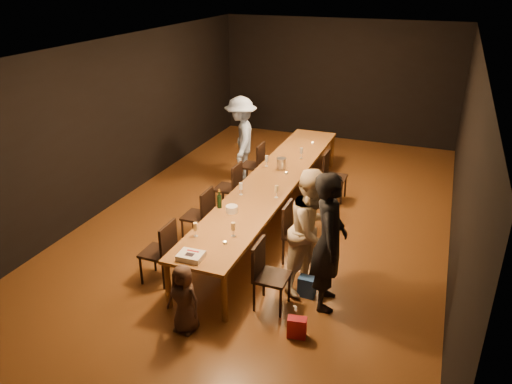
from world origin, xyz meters
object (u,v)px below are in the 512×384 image
(chair_right_2, at_px, (319,202))
(chair_left_3, at_px, (252,165))
(man_blue, at_px, (241,139))
(ice_bucket, at_px, (281,163))
(chair_right_3, at_px, (335,177))
(chair_left_2, at_px, (228,187))
(plate_stack, at_px, (232,209))
(chair_right_1, at_px, (299,234))
(chair_left_0, at_px, (158,252))
(champagne_bottle, at_px, (219,198))
(child, at_px, (184,299))
(chair_right_0, at_px, (272,276))
(table, at_px, (272,182))
(chair_left_1, at_px, (197,215))
(birthday_cake, at_px, (191,256))
(woman_tan, at_px, (313,231))
(woman_birthday, at_px, (329,241))

(chair_right_2, height_order, chair_left_3, same)
(man_blue, bearing_deg, ice_bucket, 28.79)
(chair_right_3, bearing_deg, chair_left_2, -54.78)
(chair_right_3, xyz_separation_m, plate_stack, (-0.99, -2.61, 0.34))
(man_blue, distance_m, ice_bucket, 1.54)
(chair_right_1, xyz_separation_m, chair_left_0, (-1.70, -1.20, 0.00))
(chair_left_3, bearing_deg, plate_stack, -164.84)
(plate_stack, distance_m, champagne_bottle, 0.27)
(child, bearing_deg, chair_right_0, 51.15)
(table, xyz_separation_m, chair_left_0, (-0.85, -2.40, -0.24))
(chair_left_2, bearing_deg, chair_left_1, -180.00)
(chair_right_0, distance_m, chair_left_0, 1.70)
(chair_right_1, distance_m, birthday_cake, 1.88)
(woman_tan, height_order, birthday_cake, woman_tan)
(champagne_bottle, height_order, ice_bucket, champagne_bottle)
(chair_left_3, bearing_deg, woman_birthday, -144.47)
(chair_left_1, distance_m, chair_left_2, 1.20)
(chair_right_0, xyz_separation_m, woman_birthday, (0.64, 0.32, 0.47))
(chair_left_3, distance_m, child, 4.51)
(chair_left_0, bearing_deg, table, -19.50)
(chair_left_3, relative_size, champagne_bottle, 3.07)
(child, bearing_deg, chair_left_3, 107.62)
(chair_right_2, distance_m, plate_stack, 1.76)
(chair_right_0, distance_m, chair_left_1, 2.08)
(man_blue, bearing_deg, woman_tan, 13.90)
(chair_right_0, bearing_deg, birthday_cake, -67.30)
(chair_right_0, bearing_deg, chair_left_0, -90.00)
(chair_right_0, relative_size, ice_bucket, 4.70)
(plate_stack, bearing_deg, ice_bucket, 86.33)
(man_blue, xyz_separation_m, plate_stack, (1.07, -2.93, -0.08))
(table, height_order, birthday_cake, birthday_cake)
(table, relative_size, chair_left_0, 6.45)
(chair_left_2, height_order, chair_left_3, same)
(chair_left_0, distance_m, woman_birthday, 2.41)
(birthday_cake, bearing_deg, chair_right_1, 56.97)
(chair_left_2, distance_m, plate_stack, 1.61)
(chair_right_3, relative_size, child, 1.02)
(man_blue, height_order, birthday_cake, man_blue)
(chair_left_1, relative_size, chair_left_2, 1.00)
(plate_stack, bearing_deg, chair_left_3, 105.16)
(chair_right_2, distance_m, birthday_cake, 2.97)
(champagne_bottle, bearing_deg, ice_bucket, 79.14)
(chair_left_0, bearing_deg, ice_bucket, -15.77)
(chair_left_3, xyz_separation_m, plate_stack, (0.71, -2.61, 0.34))
(woman_tan, bearing_deg, chair_right_1, 50.78)
(chair_right_2, distance_m, ice_bucket, 1.10)
(champagne_bottle, bearing_deg, chair_right_0, -40.88)
(child, distance_m, birthday_cake, 0.55)
(chair_right_0, bearing_deg, child, -45.42)
(chair_right_2, relative_size, chair_left_0, 1.00)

